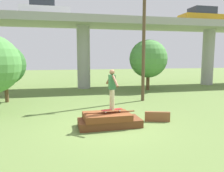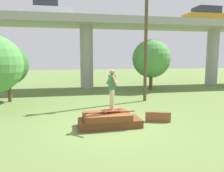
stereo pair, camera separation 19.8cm
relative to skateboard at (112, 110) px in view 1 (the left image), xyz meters
name	(u,v)px [view 1 (the left image)]	position (x,y,z in m)	size (l,w,h in m)	color
ground_plane	(110,126)	(-0.09, 0.03, -0.67)	(80.00, 80.00, 0.00)	olive
scrap_pile	(109,120)	(-0.13, 0.02, -0.41)	(2.43, 1.15, 0.59)	brown
scrap_plank_loose	(157,117)	(2.00, 0.24, -0.46)	(1.03, 0.44, 0.42)	brown
skateboard	(112,110)	(0.00, 0.00, 0.00)	(0.86, 0.34, 0.09)	maroon
skater	(112,87)	(0.00, 0.00, 0.90)	(0.28, 1.11, 1.54)	#C6B78E
highway_overpass	(83,27)	(-0.09, 10.90, 4.51)	(44.00, 4.13, 5.92)	#9E9E99
car_on_overpass_left	(203,16)	(11.01, 10.56, 5.77)	(4.47, 1.70, 1.29)	#B28419
car_on_overpass_mid	(45,10)	(-3.16, 11.22, 5.87)	(3.96, 1.64, 1.52)	silver
utility_pole	(144,29)	(2.97, 4.59, 3.69)	(1.30, 0.20, 8.46)	brown
tree_behind_left	(5,65)	(-5.16, 5.90, 1.57)	(2.40, 2.40, 3.44)	brown
tree_behind_right	(148,59)	(4.94, 8.71, 1.88)	(3.06, 3.06, 4.09)	brown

